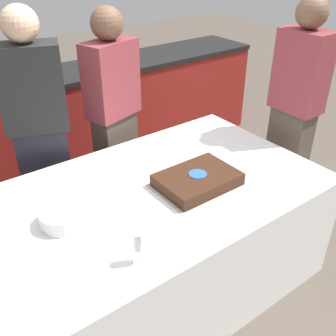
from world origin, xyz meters
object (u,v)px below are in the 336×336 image
Objects in this scene: person_seated_right at (293,117)px; person_standing_back at (40,134)px; wine_glass at (139,244)px; cake at (197,180)px; plate_stack at (64,217)px; person_cutting_cake at (114,118)px.

person_standing_back is at bearing -117.98° from person_seated_right.
person_standing_back is at bearing 87.76° from wine_glass.
person_standing_back is at bearing 120.45° from cake.
cake is 2.05× the size of plate_stack.
wine_glass is 1.59m from person_seated_right.
person_cutting_cake reaches higher than plate_stack.
person_standing_back reaches higher than person_cutting_cake.
person_seated_right reaches higher than person_cutting_cake.
wine_glass is 1.34m from person_cutting_cake.
plate_stack is at bearing 108.69° from wine_glass.
person_seated_right is (1.54, 0.42, 0.02)m from wine_glass.
person_cutting_cake reaches higher than cake.
person_cutting_cake is 1.24m from person_seated_right.
cake is at bearing -10.46° from plate_stack.
person_standing_back is (0.05, 1.21, 0.01)m from wine_glass.
cake is 0.97m from person_seated_right.
person_standing_back is (-0.53, 0.91, 0.08)m from cake.
plate_stack is 0.47m from wine_glass.
person_seated_right is at bearing -0.65° from plate_stack.
person_seated_right is (1.69, -0.02, 0.08)m from plate_stack.
plate_stack is at bearing 96.58° from person_standing_back.
person_cutting_cake reaches higher than wine_glass.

